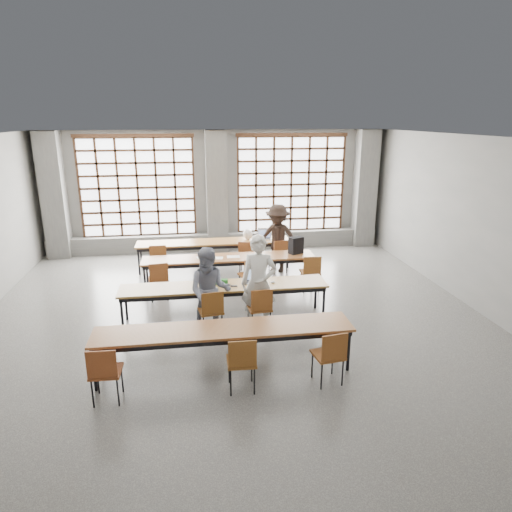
% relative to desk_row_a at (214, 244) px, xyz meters
% --- Properties ---
extents(floor, '(11.00, 11.00, 0.00)m').
position_rel_desk_row_a_xyz_m(floor, '(0.20, -3.56, -0.66)').
color(floor, '#4C4C4A').
rests_on(floor, ground).
extents(ceiling, '(11.00, 11.00, 0.00)m').
position_rel_desk_row_a_xyz_m(ceiling, '(0.20, -3.56, 2.84)').
color(ceiling, silver).
rests_on(ceiling, floor).
extents(wall_back, '(10.00, 0.00, 10.00)m').
position_rel_desk_row_a_xyz_m(wall_back, '(0.20, 1.94, 1.09)').
color(wall_back, slate).
rests_on(wall_back, floor).
extents(wall_front, '(10.00, 0.00, 10.00)m').
position_rel_desk_row_a_xyz_m(wall_front, '(0.20, -9.06, 1.09)').
color(wall_front, slate).
rests_on(wall_front, floor).
extents(wall_right, '(0.00, 11.00, 11.00)m').
position_rel_desk_row_a_xyz_m(wall_right, '(5.20, -3.56, 1.09)').
color(wall_right, slate).
rests_on(wall_right, floor).
extents(column_left, '(0.60, 0.55, 3.50)m').
position_rel_desk_row_a_xyz_m(column_left, '(-4.30, 1.66, 1.09)').
color(column_left, '#525250').
rests_on(column_left, floor).
extents(column_mid, '(0.60, 0.55, 3.50)m').
position_rel_desk_row_a_xyz_m(column_mid, '(0.20, 1.66, 1.09)').
color(column_mid, '#525250').
rests_on(column_mid, floor).
extents(column_right, '(0.60, 0.55, 3.50)m').
position_rel_desk_row_a_xyz_m(column_right, '(4.70, 1.66, 1.09)').
color(column_right, '#525250').
rests_on(column_right, floor).
extents(window_left, '(3.32, 0.12, 3.00)m').
position_rel_desk_row_a_xyz_m(window_left, '(-2.05, 1.86, 1.24)').
color(window_left, white).
rests_on(window_left, wall_back).
extents(window_right, '(3.32, 0.12, 3.00)m').
position_rel_desk_row_a_xyz_m(window_right, '(2.45, 1.86, 1.24)').
color(window_right, white).
rests_on(window_right, wall_back).
extents(sill_ledge, '(9.80, 0.35, 0.50)m').
position_rel_desk_row_a_xyz_m(sill_ledge, '(0.20, 1.74, -0.41)').
color(sill_ledge, '#525250').
rests_on(sill_ledge, floor).
extents(desk_row_a, '(4.00, 0.70, 0.73)m').
position_rel_desk_row_a_xyz_m(desk_row_a, '(0.00, 0.00, 0.00)').
color(desk_row_a, brown).
rests_on(desk_row_a, floor).
extents(desk_row_b, '(4.00, 0.70, 0.73)m').
position_rel_desk_row_a_xyz_m(desk_row_b, '(0.27, -1.44, 0.00)').
color(desk_row_b, brown).
rests_on(desk_row_b, floor).
extents(desk_row_c, '(4.00, 0.70, 0.73)m').
position_rel_desk_row_a_xyz_m(desk_row_c, '(0.01, -3.28, 0.00)').
color(desk_row_c, brown).
rests_on(desk_row_c, floor).
extents(desk_row_d, '(4.00, 0.70, 0.73)m').
position_rel_desk_row_a_xyz_m(desk_row_d, '(-0.14, -5.16, 0.00)').
color(desk_row_d, brown).
rests_on(desk_row_d, floor).
extents(chair_back_left, '(0.42, 0.43, 0.88)m').
position_rel_desk_row_a_xyz_m(chair_back_left, '(-1.40, -0.63, -0.13)').
color(chair_back_left, maroon).
rests_on(chair_back_left, floor).
extents(chair_back_mid, '(0.50, 0.50, 0.88)m').
position_rel_desk_row_a_xyz_m(chair_back_mid, '(0.78, -0.63, -0.13)').
color(chair_back_mid, brown).
rests_on(chair_back_mid, floor).
extents(chair_back_right, '(0.50, 0.50, 0.88)m').
position_rel_desk_row_a_xyz_m(chair_back_right, '(1.62, -0.63, -0.13)').
color(chair_back_right, maroon).
rests_on(chair_back_right, floor).
extents(chair_mid_left, '(0.47, 0.48, 0.88)m').
position_rel_desk_row_a_xyz_m(chair_mid_left, '(-1.32, -2.07, -0.13)').
color(chair_mid_left, brown).
rests_on(chair_mid_left, floor).
extents(chair_mid_centre, '(0.52, 0.52, 0.88)m').
position_rel_desk_row_a_xyz_m(chair_mid_centre, '(0.69, -2.07, -0.13)').
color(chair_mid_centre, brown).
rests_on(chair_mid_centre, floor).
extents(chair_mid_right, '(0.43, 0.44, 0.88)m').
position_rel_desk_row_a_xyz_m(chair_mid_right, '(2.07, -2.07, -0.13)').
color(chair_mid_right, brown).
rests_on(chair_mid_right, floor).
extents(chair_front_left, '(0.48, 0.49, 0.88)m').
position_rel_desk_row_a_xyz_m(chair_front_left, '(-0.28, -3.91, -0.13)').
color(chair_front_left, brown).
rests_on(chair_front_left, floor).
extents(chair_front_right, '(0.46, 0.46, 0.88)m').
position_rel_desk_row_a_xyz_m(chair_front_right, '(0.62, -3.91, -0.13)').
color(chair_front_right, brown).
rests_on(chair_front_right, floor).
extents(chair_near_left, '(0.43, 0.44, 0.88)m').
position_rel_desk_row_a_xyz_m(chair_near_left, '(-1.85, -5.79, -0.13)').
color(chair_near_left, brown).
rests_on(chair_near_left, floor).
extents(chair_near_mid, '(0.43, 0.44, 0.88)m').
position_rel_desk_row_a_xyz_m(chair_near_mid, '(0.06, -5.79, -0.13)').
color(chair_near_mid, brown).
rests_on(chair_near_mid, floor).
extents(chair_near_right, '(0.48, 0.48, 0.88)m').
position_rel_desk_row_a_xyz_m(chair_near_right, '(1.37, -5.79, -0.13)').
color(chair_near_right, brown).
rests_on(chair_near_right, floor).
extents(student_male, '(0.76, 0.61, 1.83)m').
position_rel_desk_row_a_xyz_m(student_male, '(0.61, -3.78, 0.25)').
color(student_male, silver).
rests_on(student_male, floor).
extents(student_female, '(0.88, 0.74, 1.63)m').
position_rel_desk_row_a_xyz_m(student_female, '(-0.29, -3.78, 0.15)').
color(student_female, '#19254D').
rests_on(student_female, floor).
extents(student_back, '(1.30, 1.07, 1.75)m').
position_rel_desk_row_a_xyz_m(student_back, '(1.60, -0.50, 0.21)').
color(student_back, black).
rests_on(student_back, floor).
extents(laptop_front, '(0.45, 0.42, 0.26)m').
position_rel_desk_row_a_xyz_m(laptop_front, '(0.58, -3.18, 0.13)').
color(laptop_front, silver).
rests_on(laptop_front, desk_row_c).
extents(laptop_back, '(0.41, 0.36, 0.26)m').
position_rel_desk_row_a_xyz_m(laptop_back, '(1.36, 0.11, 0.13)').
color(laptop_back, silver).
rests_on(laptop_back, desk_row_a).
extents(mouse, '(0.11, 0.08, 0.04)m').
position_rel_desk_row_a_xyz_m(mouse, '(0.96, -3.30, 0.08)').
color(mouse, silver).
rests_on(mouse, desk_row_c).
extents(green_box, '(0.25, 0.10, 0.09)m').
position_rel_desk_row_a_xyz_m(green_box, '(-0.04, -3.20, 0.11)').
color(green_box, '#287C2B').
rests_on(green_box, desk_row_c).
extents(phone, '(0.14, 0.08, 0.01)m').
position_rel_desk_row_a_xyz_m(phone, '(0.19, -3.38, 0.07)').
color(phone, black).
rests_on(phone, desk_row_c).
extents(paper_sheet_a, '(0.33, 0.27, 0.00)m').
position_rel_desk_row_a_xyz_m(paper_sheet_a, '(-0.33, -1.39, 0.07)').
color(paper_sheet_a, silver).
rests_on(paper_sheet_a, desk_row_b).
extents(paper_sheet_b, '(0.32, 0.25, 0.00)m').
position_rel_desk_row_a_xyz_m(paper_sheet_b, '(-0.03, -1.49, 0.07)').
color(paper_sheet_b, white).
rests_on(paper_sheet_b, desk_row_b).
extents(paper_sheet_c, '(0.30, 0.22, 0.00)m').
position_rel_desk_row_a_xyz_m(paper_sheet_c, '(0.37, -1.44, 0.07)').
color(paper_sheet_c, white).
rests_on(paper_sheet_c, desk_row_b).
extents(backpack, '(0.37, 0.31, 0.40)m').
position_rel_desk_row_a_xyz_m(backpack, '(1.87, -1.39, 0.27)').
color(backpack, black).
rests_on(backpack, desk_row_b).
extents(plastic_bag, '(0.28, 0.24, 0.29)m').
position_rel_desk_row_a_xyz_m(plastic_bag, '(0.90, 0.05, 0.21)').
color(plastic_bag, white).
rests_on(plastic_bag, desk_row_a).
extents(red_pouch, '(0.21, 0.09, 0.06)m').
position_rel_desk_row_a_xyz_m(red_pouch, '(-1.84, -5.71, -0.16)').
color(red_pouch, maroon).
rests_on(red_pouch, chair_near_left).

